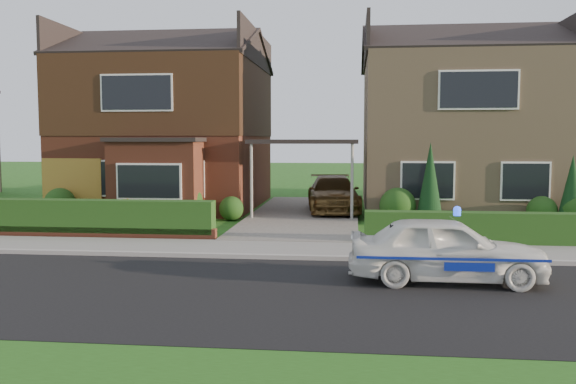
# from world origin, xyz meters

# --- Properties ---
(ground) EXTENTS (120.00, 120.00, 0.00)m
(ground) POSITION_xyz_m (0.00, 0.00, 0.00)
(ground) COLOR #204A13
(ground) RESTS_ON ground
(road) EXTENTS (60.00, 6.00, 0.02)m
(road) POSITION_xyz_m (0.00, 0.00, 0.00)
(road) COLOR black
(road) RESTS_ON ground
(kerb) EXTENTS (60.00, 0.16, 0.12)m
(kerb) POSITION_xyz_m (0.00, 3.05, 0.06)
(kerb) COLOR #9E9993
(kerb) RESTS_ON ground
(sidewalk) EXTENTS (60.00, 2.00, 0.10)m
(sidewalk) POSITION_xyz_m (0.00, 4.10, 0.05)
(sidewalk) COLOR slate
(sidewalk) RESTS_ON ground
(driveway) EXTENTS (3.80, 12.00, 0.12)m
(driveway) POSITION_xyz_m (0.00, 11.00, 0.06)
(driveway) COLOR #666059
(driveway) RESTS_ON ground
(house_left) EXTENTS (7.50, 9.53, 7.25)m
(house_left) POSITION_xyz_m (-5.78, 13.90, 3.81)
(house_left) COLOR brown
(house_left) RESTS_ON ground
(house_right) EXTENTS (7.50, 8.06, 7.25)m
(house_right) POSITION_xyz_m (5.80, 13.99, 3.66)
(house_right) COLOR #A18463
(house_right) RESTS_ON ground
(carport_link) EXTENTS (3.80, 3.00, 2.77)m
(carport_link) POSITION_xyz_m (0.00, 10.95, 2.66)
(carport_link) COLOR black
(carport_link) RESTS_ON ground
(garage_door) EXTENTS (2.20, 0.10, 2.10)m
(garage_door) POSITION_xyz_m (-8.25, 9.96, 1.05)
(garage_door) COLOR brown
(garage_door) RESTS_ON ground
(dwarf_wall) EXTENTS (7.70, 0.25, 0.36)m
(dwarf_wall) POSITION_xyz_m (-5.80, 5.30, 0.18)
(dwarf_wall) COLOR brown
(dwarf_wall) RESTS_ON ground
(hedge_left) EXTENTS (7.50, 0.55, 0.90)m
(hedge_left) POSITION_xyz_m (-5.80, 5.45, 0.00)
(hedge_left) COLOR #103311
(hedge_left) RESTS_ON ground
(hedge_right) EXTENTS (7.50, 0.55, 0.80)m
(hedge_right) POSITION_xyz_m (5.80, 5.35, 0.00)
(hedge_right) COLOR #103311
(hedge_right) RESTS_ON ground
(shrub_left_far) EXTENTS (1.08, 1.08, 1.08)m
(shrub_left_far) POSITION_xyz_m (-8.50, 9.50, 0.54)
(shrub_left_far) COLOR #103311
(shrub_left_far) RESTS_ON ground
(shrub_left_mid) EXTENTS (1.32, 1.32, 1.32)m
(shrub_left_mid) POSITION_xyz_m (-4.00, 9.30, 0.66)
(shrub_left_mid) COLOR #103311
(shrub_left_mid) RESTS_ON ground
(shrub_left_near) EXTENTS (0.84, 0.84, 0.84)m
(shrub_left_near) POSITION_xyz_m (-2.40, 9.60, 0.42)
(shrub_left_near) COLOR #103311
(shrub_left_near) RESTS_ON ground
(shrub_right_near) EXTENTS (1.20, 1.20, 1.20)m
(shrub_right_near) POSITION_xyz_m (3.20, 9.40, 0.60)
(shrub_right_near) COLOR #103311
(shrub_right_near) RESTS_ON ground
(shrub_right_mid) EXTENTS (0.96, 0.96, 0.96)m
(shrub_right_mid) POSITION_xyz_m (7.80, 9.50, 0.48)
(shrub_right_mid) COLOR #103311
(shrub_right_mid) RESTS_ON ground
(conifer_a) EXTENTS (0.90, 0.90, 2.60)m
(conifer_a) POSITION_xyz_m (4.20, 9.20, 1.30)
(conifer_a) COLOR black
(conifer_a) RESTS_ON ground
(conifer_b) EXTENTS (0.90, 0.90, 2.20)m
(conifer_b) POSITION_xyz_m (8.60, 9.20, 1.10)
(conifer_b) COLOR black
(conifer_b) RESTS_ON ground
(police_car) EXTENTS (3.48, 3.79, 1.45)m
(police_car) POSITION_xyz_m (3.56, 1.20, 0.64)
(police_car) COLOR silver
(police_car) RESTS_ON ground
(driveway_car) EXTENTS (2.24, 4.60, 1.29)m
(driveway_car) POSITION_xyz_m (1.00, 11.78, 0.77)
(driveway_car) COLOR brown
(driveway_car) RESTS_ON driveway
(potted_plant_a) EXTENTS (0.44, 0.37, 0.72)m
(potted_plant_a) POSITION_xyz_m (-5.95, 8.19, 0.36)
(potted_plant_a) COLOR gray
(potted_plant_a) RESTS_ON ground
(potted_plant_b) EXTENTS (0.55, 0.48, 0.84)m
(potted_plant_b) POSITION_xyz_m (-5.75, 8.35, 0.42)
(potted_plant_b) COLOR gray
(potted_plant_b) RESTS_ON ground
(potted_plant_c) EXTENTS (0.45, 0.45, 0.68)m
(potted_plant_c) POSITION_xyz_m (-3.83, 8.30, 0.34)
(potted_plant_c) COLOR gray
(potted_plant_c) RESTS_ON ground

